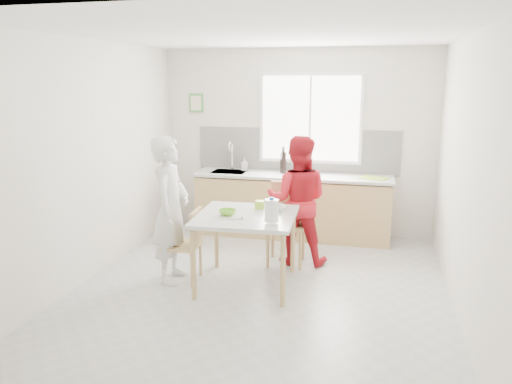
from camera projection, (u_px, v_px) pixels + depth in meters
ground at (262, 288)px, 5.52m from camera, size 4.50×4.50×0.00m
room_shell at (262, 140)px, 5.16m from camera, size 4.50×4.50×4.50m
window at (310, 119)px, 7.21m from camera, size 1.50×0.06×1.30m
backsplash at (296, 151)px, 7.37m from camera, size 3.00×0.02×0.65m
picture_frame at (196, 103)px, 7.57m from camera, size 0.22×0.03×0.28m
kitchen_counter at (292, 208)px, 7.28m from camera, size 2.84×0.64×1.37m
dining_table at (246, 222)px, 5.45m from camera, size 1.12×1.12×0.82m
chair_left at (187, 242)px, 5.63m from camera, size 0.41×0.41×0.84m
chair_far at (287, 219)px, 6.22m from camera, size 0.49×0.49×1.00m
person_white at (171, 210)px, 5.58m from camera, size 0.43×0.63×1.66m
person_red at (297, 200)px, 6.14m from camera, size 0.81×0.65×1.60m
bowl_green at (227, 212)px, 5.41m from camera, size 0.20×0.20×0.06m
bowl_white at (277, 208)px, 5.61m from camera, size 0.22×0.22×0.05m
milk_jug at (272, 210)px, 5.08m from camera, size 0.20×0.14×0.25m
green_box at (260, 205)px, 5.67m from camera, size 0.11×0.11×0.09m
spoon at (235, 219)px, 5.23m from camera, size 0.15×0.07×0.01m
cutting_board at (374, 178)px, 6.87m from camera, size 0.42×0.36×0.01m
wine_bottle_a at (284, 163)px, 7.19m from camera, size 0.07×0.07×0.32m
wine_bottle_b at (282, 162)px, 7.28m from camera, size 0.07×0.07×0.30m
jar_amber at (301, 168)px, 7.21m from camera, size 0.06×0.06×0.16m
soap_bottle at (244, 164)px, 7.45m from camera, size 0.10×0.10×0.19m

